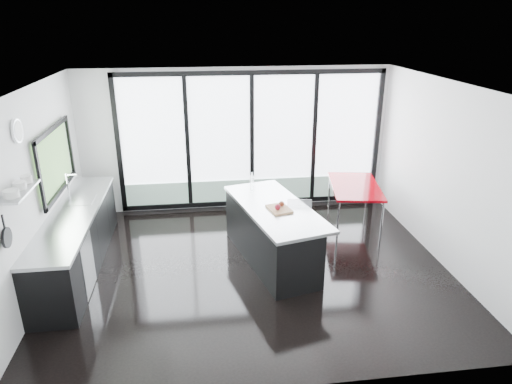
{
  "coord_description": "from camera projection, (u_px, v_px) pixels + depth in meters",
  "views": [
    {
      "loc": [
        -0.75,
        -6.18,
        3.69
      ],
      "look_at": [
        0.1,
        0.3,
        1.15
      ],
      "focal_mm": 32.0,
      "sensor_mm": 36.0,
      "label": 1
    }
  ],
  "objects": [
    {
      "name": "floor",
      "position": [
        252.0,
        268.0,
        7.14
      ],
      "size": [
        6.0,
        5.0,
        0.0
      ],
      "primitive_type": "cube",
      "color": "black",
      "rests_on": "ground"
    },
    {
      "name": "ceiling",
      "position": [
        252.0,
        86.0,
        6.12
      ],
      "size": [
        6.0,
        5.0,
        0.0
      ],
      "primitive_type": "cube",
      "color": "white",
      "rests_on": "wall_back"
    },
    {
      "name": "wall_back",
      "position": [
        250.0,
        146.0,
        8.99
      ],
      "size": [
        6.0,
        0.09,
        2.8
      ],
      "color": "silver",
      "rests_on": "ground"
    },
    {
      "name": "wall_front",
      "position": [
        284.0,
        274.0,
        4.32
      ],
      "size": [
        6.0,
        0.0,
        2.8
      ],
      "primitive_type": "cube",
      "color": "silver",
      "rests_on": "ground"
    },
    {
      "name": "wall_left",
      "position": [
        42.0,
        176.0,
        6.46
      ],
      "size": [
        0.26,
        5.0,
        2.8
      ],
      "color": "silver",
      "rests_on": "ground"
    },
    {
      "name": "wall_right",
      "position": [
        446.0,
        175.0,
        6.99
      ],
      "size": [
        0.0,
        5.0,
        2.8
      ],
      "primitive_type": "cube",
      "color": "silver",
      "rests_on": "ground"
    },
    {
      "name": "counter_cabinets",
      "position": [
        77.0,
        240.0,
        7.01
      ],
      "size": [
        0.69,
        3.24,
        1.36
      ],
      "color": "black",
      "rests_on": "floor"
    },
    {
      "name": "island",
      "position": [
        271.0,
        233.0,
        7.21
      ],
      "size": [
        1.46,
        2.42,
        1.2
      ],
      "color": "black",
      "rests_on": "floor"
    },
    {
      "name": "bar_stool_near",
      "position": [
        298.0,
        240.0,
        7.15
      ],
      "size": [
        0.59,
        0.59,
        0.78
      ],
      "primitive_type": "cylinder",
      "rotation": [
        0.0,
        0.0,
        -0.23
      ],
      "color": "silver",
      "rests_on": "floor"
    },
    {
      "name": "bar_stool_far",
      "position": [
        291.0,
        238.0,
        7.4
      ],
      "size": [
        0.49,
        0.49,
        0.62
      ],
      "primitive_type": "cylinder",
      "rotation": [
        0.0,
        0.0,
        -0.31
      ],
      "color": "silver",
      "rests_on": "floor"
    },
    {
      "name": "red_table",
      "position": [
        354.0,
        205.0,
        8.45
      ],
      "size": [
        1.09,
        1.6,
        0.79
      ],
      "primitive_type": "cube",
      "rotation": [
        0.0,
        0.0,
        -0.17
      ],
      "color": "#87020B",
      "rests_on": "floor"
    }
  ]
}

